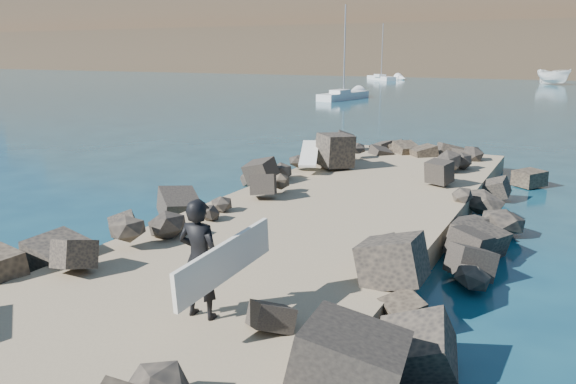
# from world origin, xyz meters

# --- Properties ---
(ground) EXTENTS (800.00, 800.00, 0.00)m
(ground) POSITION_xyz_m (0.00, 0.00, 0.00)
(ground) COLOR #0F384C
(ground) RESTS_ON ground
(jetty) EXTENTS (6.00, 26.00, 0.60)m
(jetty) POSITION_xyz_m (0.00, -2.00, 0.30)
(jetty) COLOR #8C7759
(jetty) RESTS_ON ground
(riprap_left) EXTENTS (2.60, 22.00, 1.00)m
(riprap_left) POSITION_xyz_m (-2.90, -1.50, 0.50)
(riprap_left) COLOR black
(riprap_left) RESTS_ON ground
(riprap_right) EXTENTS (2.60, 22.00, 1.00)m
(riprap_right) POSITION_xyz_m (2.90, -1.50, 0.50)
(riprap_right) COLOR black
(riprap_right) RESTS_ON ground
(surfboard_resting) EXTENTS (1.34, 2.26, 0.07)m
(surfboard_resting) POSITION_xyz_m (-2.48, 5.27, 1.04)
(surfboard_resting) COLOR white
(surfboard_resting) RESTS_ON riprap_left
(boat_imported) EXTENTS (5.68, 5.42, 2.21)m
(boat_imported) POSITION_xyz_m (1.33, 76.82, 1.10)
(boat_imported) COLOR white
(boat_imported) RESTS_ON ground
(surfer_with_board) EXTENTS (0.87, 2.25, 1.81)m
(surfer_with_board) POSITION_xyz_m (0.80, -5.18, 1.51)
(surfer_with_board) COLOR black
(surfer_with_board) RESTS_ON jetty
(sailboat_a) EXTENTS (2.57, 7.53, 8.88)m
(sailboat_a) POSITION_xyz_m (-15.14, 39.42, 0.35)
(sailboat_a) COLOR silver
(sailboat_a) RESTS_ON ground
(sailboat_e) EXTENTS (6.36, 6.56, 8.99)m
(sailboat_e) POSITION_xyz_m (-24.11, 77.65, 0.35)
(sailboat_e) COLOR silver
(sailboat_e) RESTS_ON ground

